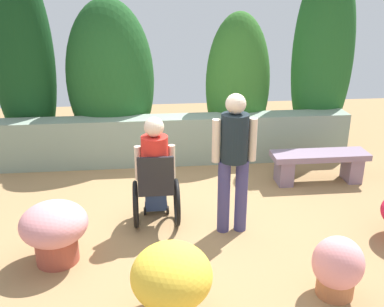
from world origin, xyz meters
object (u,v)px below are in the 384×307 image
object	(u,v)px
person_in_wheelchair	(155,175)
person_standing_companion	(234,155)
flower_pot_small_foreground	(172,280)
flower_pot_terracotta_by_wall	(337,267)
stone_bench	(319,163)
flower_pot_red_accent	(55,229)

from	to	relation	value
person_in_wheelchair	person_standing_companion	distance (m)	0.94
person_standing_companion	flower_pot_small_foreground	xyz separation A→B (m)	(-0.77, -1.35, -0.57)
person_in_wheelchair	flower_pot_terracotta_by_wall	distance (m)	2.19
person_in_wheelchair	flower_pot_small_foreground	xyz separation A→B (m)	(0.08, -1.59, -0.26)
person_standing_companion	flower_pot_small_foreground	size ratio (longest dim) A/B	2.33
flower_pot_small_foreground	stone_bench	bearing A→B (deg)	48.45
flower_pot_terracotta_by_wall	flower_pot_red_accent	xyz separation A→B (m)	(-2.63, 0.81, 0.08)
person_in_wheelchair	flower_pot_red_accent	size ratio (longest dim) A/B	1.96
person_in_wheelchair	flower_pot_terracotta_by_wall	xyz separation A→B (m)	(1.59, -1.47, -0.33)
stone_bench	person_in_wheelchair	distance (m)	2.54
flower_pot_terracotta_by_wall	person_in_wheelchair	bearing A→B (deg)	137.26
stone_bench	flower_pot_small_foreground	xyz separation A→B (m)	(-2.25, -2.54, 0.07)
flower_pot_small_foreground	flower_pot_red_accent	bearing A→B (deg)	140.44
person_in_wheelchair	flower_pot_small_foreground	world-z (taller)	person_in_wheelchair
stone_bench	flower_pot_terracotta_by_wall	distance (m)	2.53
flower_pot_red_accent	flower_pot_small_foreground	size ratio (longest dim) A/B	0.98
stone_bench	person_in_wheelchair	bearing A→B (deg)	-160.42
stone_bench	person_in_wheelchair	xyz separation A→B (m)	(-2.34, -0.95, 0.33)
flower_pot_terracotta_by_wall	stone_bench	bearing A→B (deg)	72.86
flower_pot_terracotta_by_wall	person_standing_companion	bearing A→B (deg)	120.95
flower_pot_terracotta_by_wall	flower_pot_small_foreground	distance (m)	1.51
person_in_wheelchair	person_standing_companion	size ratio (longest dim) A/B	0.82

